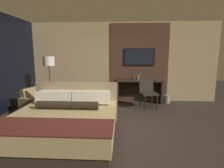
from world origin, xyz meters
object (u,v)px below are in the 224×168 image
at_px(desk_chair, 147,90).
at_px(book, 150,80).
at_px(vase_tall, 133,74).
at_px(waste_bin, 167,99).
at_px(desk, 139,88).
at_px(tv, 139,57).
at_px(armchair_by_window, 39,105).
at_px(bed, 65,121).
at_px(vase_short, 138,78).
at_px(floor_lamp, 49,65).

xyz_separation_m(desk_chair, book, (0.15, 0.59, 0.25)).
distance_m(vase_tall, waste_bin, 1.47).
bearing_deg(vase_tall, waste_bin, 0.81).
height_order(desk, tv, tv).
bearing_deg(armchair_by_window, book, -49.75).
height_order(desk, book, book).
bearing_deg(bed, vase_short, 58.19).
relative_size(desk_chair, armchair_by_window, 0.96).
height_order(tv, vase_tall, tv).
xyz_separation_m(desk, book, (0.35, -0.03, 0.28)).
relative_size(desk_chair, vase_tall, 2.00).
xyz_separation_m(bed, vase_short, (1.71, 2.76, 0.56)).
bearing_deg(bed, waste_bin, 44.76).
relative_size(vase_tall, book, 1.80).
bearing_deg(armchair_by_window, vase_tall, -46.13).
bearing_deg(desk, book, -4.59).
xyz_separation_m(desk, tv, (-0.00, 0.19, 1.07)).
bearing_deg(desk, vase_tall, -163.95).
bearing_deg(floor_lamp, desk, 16.02).
bearing_deg(armchair_by_window, desk_chair, -58.32).
xyz_separation_m(vase_tall, waste_bin, (1.18, 0.02, -0.88)).
bearing_deg(desk, desk_chair, -72.36).
bearing_deg(bed, floor_lamp, 119.45).
xyz_separation_m(tv, waste_bin, (0.97, -0.24, -1.45)).
height_order(floor_lamp, book, floor_lamp).
xyz_separation_m(bed, desk, (1.76, 2.75, 0.20)).
distance_m(tv, armchair_by_window, 3.63).
bearing_deg(floor_lamp, bed, -60.55).
bearing_deg(vase_tall, armchair_by_window, -153.12).
relative_size(desk_chair, book, 3.60).
relative_size(desk, tv, 1.44).
bearing_deg(desk, floor_lamp, -163.98).
height_order(desk_chair, waste_bin, desk_chair).
relative_size(bed, waste_bin, 7.50).
height_order(vase_tall, book, vase_tall).
bearing_deg(floor_lamp, book, 13.86).
relative_size(desk, vase_tall, 3.37).
distance_m(armchair_by_window, floor_lamp, 1.27).
bearing_deg(waste_bin, tv, 166.09).
bearing_deg(desk_chair, armchair_by_window, 179.42).
relative_size(desk, floor_lamp, 0.96).
bearing_deg(floor_lamp, vase_tall, 16.01).
height_order(desk_chair, floor_lamp, floor_lamp).
distance_m(desk, vase_short, 0.36).
distance_m(bed, floor_lamp, 2.44).
bearing_deg(waste_bin, book, 178.44).
bearing_deg(armchair_by_window, tv, -43.90).
bearing_deg(desk_chair, floor_lamp, 168.42).
relative_size(book, waste_bin, 0.91).
height_order(tv, waste_bin, tv).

